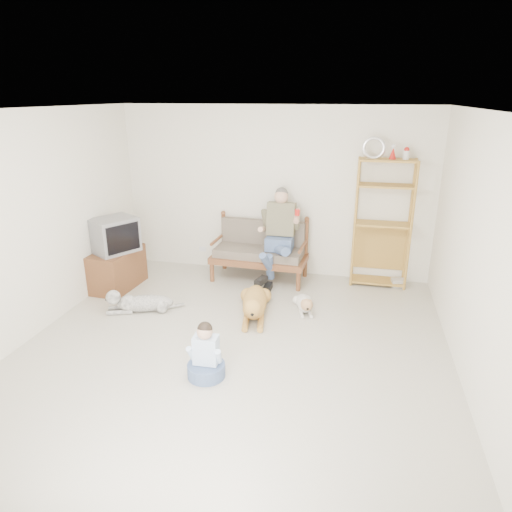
% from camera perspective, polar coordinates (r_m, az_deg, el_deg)
% --- Properties ---
extents(floor, '(5.50, 5.50, 0.00)m').
position_cam_1_polar(floor, '(5.39, -3.30, -12.31)').
color(floor, beige).
rests_on(floor, ground).
extents(ceiling, '(5.50, 5.50, 0.00)m').
position_cam_1_polar(ceiling, '(4.58, -3.99, 17.74)').
color(ceiling, white).
rests_on(ceiling, ground).
extents(wall_back, '(5.00, 0.00, 5.00)m').
position_cam_1_polar(wall_back, '(7.41, 2.31, 7.95)').
color(wall_back, silver).
rests_on(wall_back, ground).
extents(wall_front, '(5.00, 0.00, 5.00)m').
position_cam_1_polar(wall_front, '(2.57, -21.63, -17.67)').
color(wall_front, silver).
rests_on(wall_front, ground).
extents(wall_left, '(0.00, 5.50, 5.50)m').
position_cam_1_polar(wall_left, '(5.99, -27.30, 2.92)').
color(wall_left, silver).
rests_on(wall_left, ground).
extents(wall_right, '(0.00, 5.50, 5.50)m').
position_cam_1_polar(wall_right, '(4.79, 26.48, -0.72)').
color(wall_right, silver).
rests_on(wall_right, ground).
extents(loveseat, '(1.53, 0.78, 0.95)m').
position_cam_1_polar(loveseat, '(7.34, 0.51, 0.85)').
color(loveseat, brown).
rests_on(loveseat, ground).
extents(man, '(0.57, 0.82, 1.32)m').
position_cam_1_polar(man, '(7.02, 2.60, 1.70)').
color(man, '#526496').
rests_on(man, loveseat).
extents(etagere, '(0.87, 0.38, 2.27)m').
position_cam_1_polar(etagere, '(7.19, 15.50, 4.06)').
color(etagere, '#B08237').
rests_on(etagere, ground).
extents(book_stack, '(0.22, 0.18, 0.13)m').
position_cam_1_polar(book_stack, '(7.46, 17.32, -3.22)').
color(book_stack, silver).
rests_on(book_stack, ground).
extents(tv_stand, '(0.57, 0.94, 0.60)m').
position_cam_1_polar(tv_stand, '(7.35, -16.96, -1.56)').
color(tv_stand, brown).
rests_on(tv_stand, ground).
extents(crt_tv, '(0.74, 0.78, 0.52)m').
position_cam_1_polar(crt_tv, '(7.13, -17.28, 2.52)').
color(crt_tv, slate).
rests_on(crt_tv, tv_stand).
extents(wall_outlet, '(0.12, 0.02, 0.08)m').
position_cam_1_polar(wall_outlet, '(7.98, -6.68, 0.87)').
color(wall_outlet, silver).
rests_on(wall_outlet, ground).
extents(golden_retriever, '(0.48, 1.33, 0.41)m').
position_cam_1_polar(golden_retriever, '(6.21, -0.20, -5.96)').
color(golden_retriever, gold).
rests_on(golden_retriever, ground).
extents(shaggy_dog, '(1.05, 0.51, 0.33)m').
position_cam_1_polar(shaggy_dog, '(6.53, -14.52, -5.63)').
color(shaggy_dog, white).
rests_on(shaggy_dog, ground).
extents(terrier, '(0.32, 0.68, 0.26)m').
position_cam_1_polar(terrier, '(6.36, 6.10, -5.97)').
color(terrier, silver).
rests_on(terrier, ground).
extents(child, '(0.40, 0.40, 0.64)m').
position_cam_1_polar(child, '(4.95, -6.28, -12.45)').
color(child, '#526496').
rests_on(child, ground).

